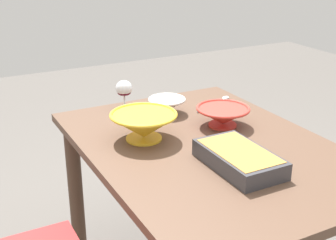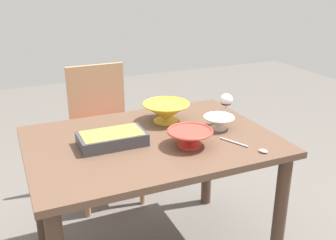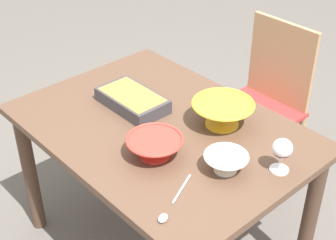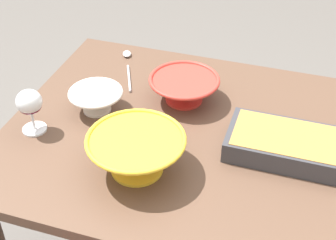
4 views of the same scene
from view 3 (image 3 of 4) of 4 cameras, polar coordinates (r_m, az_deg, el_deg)
name	(u,v)px [view 3 (image 3 of 4)]	position (r m, az deg, el deg)	size (l,w,h in m)	color
dining_table	(162,147)	(2.17, -0.74, -3.10)	(1.23, 0.88, 0.73)	brown
chair	(265,100)	(2.76, 11.05, 2.30)	(0.42, 0.40, 0.93)	#B22D2D
wine_glass	(282,150)	(1.85, 12.91, -3.38)	(0.08, 0.08, 0.14)	white
casserole_dish	(132,100)	(2.22, -4.10, 2.34)	(0.32, 0.18, 0.06)	#38383D
mixing_bowl	(155,146)	(1.90, -1.53, -2.98)	(0.22, 0.22, 0.08)	red
small_bowl	(226,161)	(1.85, 6.62, -4.73)	(0.17, 0.17, 0.07)	white
serving_bowl	(223,113)	(2.08, 6.26, 0.84)	(0.26, 0.26, 0.11)	yellow
serving_spoon	(170,207)	(1.70, 0.22, -9.91)	(0.13, 0.25, 0.01)	silver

